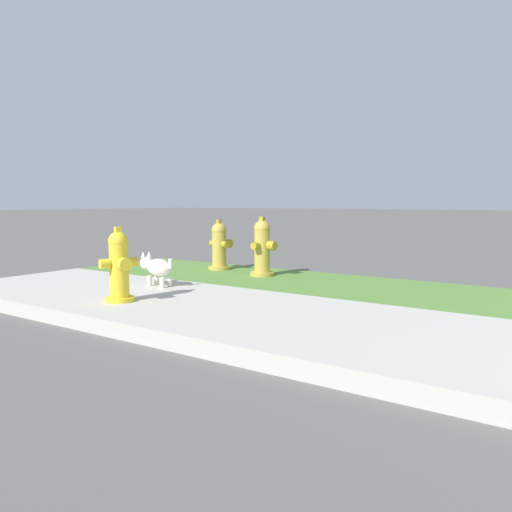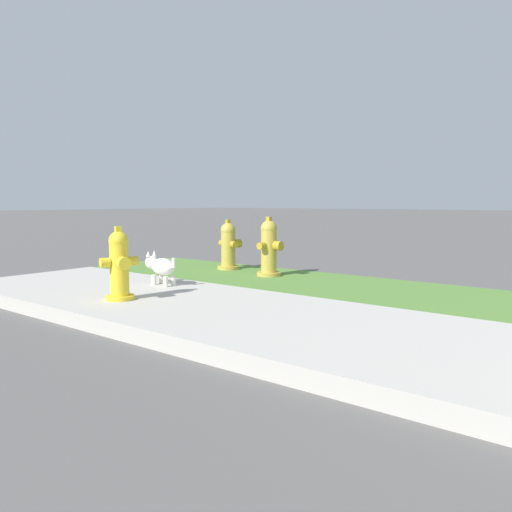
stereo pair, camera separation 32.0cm
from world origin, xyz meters
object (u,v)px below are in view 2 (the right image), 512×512
object	(u,v)px
fire_hydrant_near_corner	(229,246)
fire_hydrant_at_driveway	(269,248)
small_white_dog	(161,267)
fire_hydrant_by_grass_verge	(119,265)

from	to	relation	value
fire_hydrant_near_corner	fire_hydrant_at_driveway	world-z (taller)	fire_hydrant_at_driveway
fire_hydrant_at_driveway	small_white_dog	size ratio (longest dim) A/B	1.50
fire_hydrant_near_corner	fire_hydrant_at_driveway	size ratio (longest dim) A/B	0.92
fire_hydrant_by_grass_verge	fire_hydrant_at_driveway	xyz separation A→B (m)	(0.18, 2.16, 0.02)
fire_hydrant_by_grass_verge	small_white_dog	world-z (taller)	fire_hydrant_by_grass_verge
fire_hydrant_by_grass_verge	fire_hydrant_near_corner	bearing A→B (deg)	-144.42
small_white_dog	fire_hydrant_near_corner	bearing A→B (deg)	-74.55
fire_hydrant_near_corner	fire_hydrant_at_driveway	bearing A→B (deg)	5.50
fire_hydrant_near_corner	fire_hydrant_by_grass_verge	size ratio (longest dim) A/B	0.98
fire_hydrant_by_grass_verge	fire_hydrant_at_driveway	world-z (taller)	fire_hydrant_at_driveway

